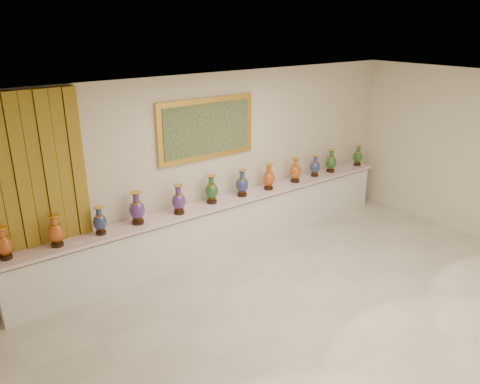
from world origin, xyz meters
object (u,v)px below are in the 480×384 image
at_px(counter, 223,225).
at_px(vase_0, 4,245).
at_px(vase_1, 56,232).
at_px(vase_2, 100,222).

bearing_deg(counter, vase_0, -179.78).
xyz_separation_m(counter, vase_0, (-3.41, -0.01, 0.66)).
bearing_deg(vase_1, vase_2, 1.05).
xyz_separation_m(counter, vase_2, (-2.15, -0.03, 0.65)).
bearing_deg(vase_0, counter, 0.22).
relative_size(vase_1, vase_2, 1.09).
distance_m(counter, vase_0, 3.47).
distance_m(vase_0, vase_2, 1.25).
relative_size(counter, vase_0, 16.66).
xyz_separation_m(vase_0, vase_1, (0.64, -0.03, 0.01)).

